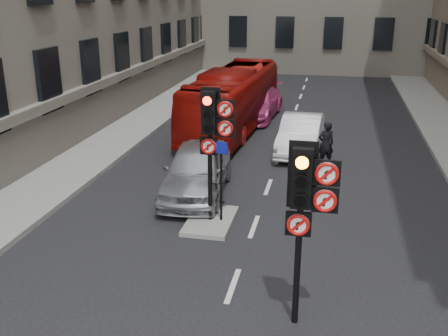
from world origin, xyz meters
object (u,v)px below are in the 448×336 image
at_px(car_silver, 197,170).
at_px(motorcyclist, 326,144).
at_px(info_sign, 221,170).
at_px(signal_near, 306,198).
at_px(car_white, 301,134).
at_px(signal_far, 213,127).
at_px(motorcycle, 217,193).
at_px(car_pink, 256,103).
at_px(bus_red, 233,99).

xyz_separation_m(car_silver, motorcyclist, (3.82, 3.52, 0.03)).
distance_m(motorcyclist, info_sign, 6.16).
distance_m(signal_near, info_sign, 4.77).
xyz_separation_m(car_white, info_sign, (-1.63, -7.08, 0.84)).
distance_m(signal_far, motorcyclist, 6.49).
distance_m(signal_near, car_white, 11.26).
xyz_separation_m(motorcycle, motorcyclist, (2.95, 4.52, 0.32)).
xyz_separation_m(car_pink, motorcyclist, (3.52, -6.80, 0.09)).
height_order(signal_near, motorcyclist, signal_near).
bearing_deg(car_pink, motorcyclist, -58.39).
height_order(car_white, car_pink, car_pink).
distance_m(motorcycle, info_sign, 1.50).
relative_size(signal_near, info_sign, 1.62).
relative_size(car_white, motorcycle, 2.62).
bearing_deg(signal_far, car_pink, 93.21).
xyz_separation_m(signal_far, car_white, (1.84, 7.07, -2.00)).
bearing_deg(car_white, car_pink, 118.19).
bearing_deg(signal_near, bus_red, 105.87).
height_order(bus_red, info_sign, bus_red).
xyz_separation_m(signal_far, info_sign, (0.21, -0.01, -1.16)).
height_order(car_white, bus_red, bus_red).
bearing_deg(car_white, signal_far, -102.21).
bearing_deg(car_silver, info_sign, -64.44).
relative_size(signal_near, car_white, 0.84).
relative_size(car_silver, bus_red, 0.47).
bearing_deg(bus_red, info_sign, -77.38).
bearing_deg(car_silver, car_white, 55.51).
bearing_deg(signal_far, signal_near, -56.98).
bearing_deg(car_white, info_sign, -100.56).
height_order(signal_far, bus_red, signal_far).
bearing_deg(car_silver, motorcyclist, 37.41).
distance_m(car_pink, info_sign, 12.39).
bearing_deg(motorcycle, car_pink, 84.86).
height_order(signal_far, motorcyclist, signal_far).
relative_size(signal_far, car_white, 0.84).
relative_size(car_silver, car_pink, 0.92).
relative_size(car_white, motorcyclist, 2.63).
height_order(signal_near, car_white, signal_near).
bearing_deg(motorcyclist, car_silver, 19.36).
distance_m(motorcycle, motorcyclist, 5.41).
xyz_separation_m(car_white, motorcyclist, (0.98, -1.55, 0.11)).
bearing_deg(signal_far, car_white, 75.38).
xyz_separation_m(signal_near, bus_red, (-3.99, 14.02, -1.23)).
height_order(car_silver, car_white, car_silver).
xyz_separation_m(car_silver, car_white, (2.83, 5.07, -0.08)).
xyz_separation_m(bus_red, motorcyclist, (4.21, -4.49, -0.54)).
bearing_deg(bus_red, car_white, -38.82).
xyz_separation_m(motorcyclist, info_sign, (-2.61, -5.54, 0.73)).
distance_m(car_white, info_sign, 7.31).
bearing_deg(signal_near, car_silver, 120.85).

